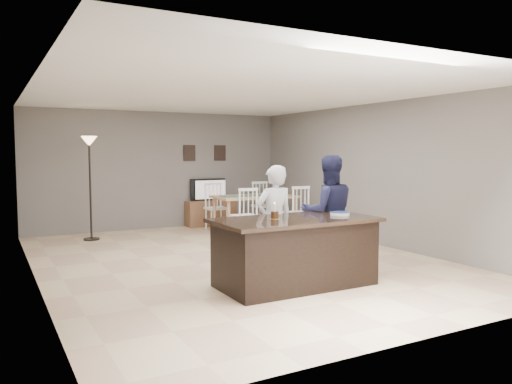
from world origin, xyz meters
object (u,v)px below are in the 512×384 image
plate_stack (340,214)px  dining_table (255,202)px  tv_console (211,213)px  floor_lamp (90,160)px  kitchen_island (295,252)px  woman (274,221)px  man (328,213)px  television (209,190)px  birthday_cake (275,215)px

plate_stack → dining_table: (0.89, 4.11, -0.24)m
tv_console → dining_table: dining_table is taller
dining_table → floor_lamp: size_ratio=0.98×
kitchen_island → woman: (0.01, 0.55, 0.34)m
plate_stack → man: bearing=67.9°
man → dining_table: size_ratio=0.84×
television → birthday_cake: 5.76m
tv_console → television: bearing=90.0°
floor_lamp → plate_stack: bearing=-63.6°
plate_stack → dining_table: 4.22m
woman → birthday_cake: (-0.28, -0.48, 0.16)m
woman → plate_stack: bearing=141.7°
kitchen_island → television: television is taller
man → birthday_cake: (-1.22, -0.48, 0.09)m
tv_console → floor_lamp: (-2.92, -0.69, 1.32)m
woman → dining_table: 3.89m
kitchen_island → man: 1.17m
kitchen_island → birthday_cake: bearing=165.0°
dining_table → floor_lamp: (-3.33, 0.78, 0.94)m
dining_table → woman: bearing=-111.6°
man → plate_stack: size_ratio=6.36×
woman → floor_lamp: (-1.72, 4.33, 0.83)m
television → floor_lamp: size_ratio=0.44×
kitchen_island → plate_stack: 0.86m
kitchen_island → plate_stack: plate_stack is taller
dining_table → tv_console: bearing=108.2°
woman → birthday_cake: size_ratio=7.35×
dining_table → plate_stack: bearing=-99.5°
man → plate_stack: 0.62m
woman → plate_stack: woman is taller
floor_lamp → kitchen_island: bearing=-70.6°
tv_console → man: 5.06m
plate_stack → woman: bearing=141.2°
man → tv_console: bearing=-72.8°
tv_console → floor_lamp: 3.27m
floor_lamp → dining_table: bearing=-13.2°
plate_stack → tv_console: bearing=85.1°
television → floor_lamp: (-2.92, -0.76, 0.75)m
television → woman: woman is taller
television → man: bearing=87.2°
man → floor_lamp: 5.14m
birthday_cake → plate_stack: 0.99m
woman → dining_table: (1.60, 3.54, -0.11)m
tv_console → woman: size_ratio=0.76×
birthday_cake → plate_stack: birthday_cake is taller
tv_console → dining_table: 1.58m
woman → television: bearing=-102.7°
tv_console → birthday_cake: 5.73m
kitchen_island → birthday_cake: (-0.27, 0.07, 0.50)m
kitchen_island → dining_table: size_ratio=1.05×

